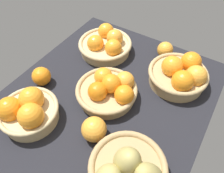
% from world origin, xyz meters
% --- Properties ---
extents(market_tray, '(0.84, 0.72, 0.03)m').
position_xyz_m(market_tray, '(0.00, 0.00, 0.01)').
color(market_tray, black).
rests_on(market_tray, ground).
extents(basket_near_left, '(0.24, 0.24, 0.10)m').
position_xyz_m(basket_near_left, '(-0.22, -0.15, 0.07)').
color(basket_near_left, tan).
rests_on(basket_near_left, market_tray).
extents(basket_center, '(0.23, 0.23, 0.10)m').
position_xyz_m(basket_center, '(-0.01, 0.01, 0.07)').
color(basket_center, tan).
rests_on(basket_center, market_tray).
extents(basket_far_left, '(0.23, 0.23, 0.11)m').
position_xyz_m(basket_far_left, '(-0.21, 0.20, 0.08)').
color(basket_far_left, tan).
rests_on(basket_far_left, market_tray).
extents(basket_far_right_pears, '(0.22, 0.24, 0.15)m').
position_xyz_m(basket_far_right_pears, '(0.22, 0.21, 0.08)').
color(basket_far_right_pears, tan).
rests_on(basket_far_right_pears, market_tray).
extents(basket_near_right, '(0.20, 0.20, 0.12)m').
position_xyz_m(basket_near_right, '(0.22, -0.17, 0.08)').
color(basket_near_right, tan).
rests_on(basket_near_right, market_tray).
extents(loose_orange_front_gap, '(0.07, 0.07, 0.07)m').
position_xyz_m(loose_orange_front_gap, '(-0.33, 0.09, 0.06)').
color(loose_orange_front_gap, '#F49E33').
rests_on(loose_orange_front_gap, market_tray).
extents(loose_orange_back_gap, '(0.07, 0.07, 0.07)m').
position_xyz_m(loose_orange_back_gap, '(0.07, -0.25, 0.07)').
color(loose_orange_back_gap, orange).
rests_on(loose_orange_back_gap, market_tray).
extents(loose_orange_side_gap, '(0.08, 0.08, 0.08)m').
position_xyz_m(loose_orange_side_gap, '(0.16, 0.06, 0.07)').
color(loose_orange_side_gap, '#F49E33').
rests_on(loose_orange_side_gap, market_tray).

